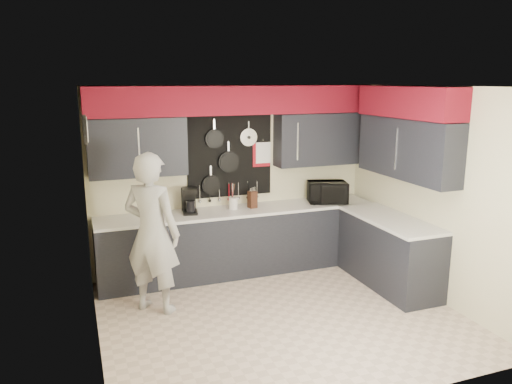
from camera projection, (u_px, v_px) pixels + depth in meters
name	position (u px, v px, depth m)	size (l,w,h in m)	color
ground	(280.00, 316.00, 5.77)	(4.00, 4.00, 0.00)	beige
back_wall_assembly	(236.00, 129.00, 6.80)	(4.00, 0.36, 2.60)	beige
right_wall_assembly	(410.00, 139.00, 6.21)	(0.36, 3.50, 2.60)	beige
left_wall_assembly	(91.00, 221.00, 4.82)	(0.05, 3.50, 2.60)	beige
base_cabinets	(281.00, 244.00, 6.87)	(3.95, 2.20, 0.92)	black
microwave	(327.00, 192.00, 7.24)	(0.55, 0.37, 0.30)	black
knife_block	(252.00, 199.00, 6.95)	(0.11, 0.11, 0.23)	#351D10
utensil_crock	(233.00, 203.00, 6.89)	(0.13, 0.13, 0.16)	white
coffee_maker	(189.00, 200.00, 6.65)	(0.23, 0.27, 0.35)	black
person	(152.00, 233.00, 5.72)	(0.69, 0.45, 1.89)	#AFAFAC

